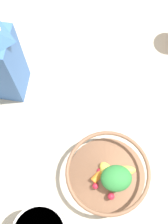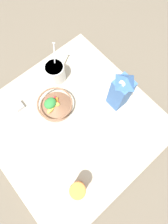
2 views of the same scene
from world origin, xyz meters
name	(u,v)px [view 1 (image 1 of 2)]	position (x,y,z in m)	size (l,w,h in m)	color
ground_plane	(106,130)	(0.00, 0.00, 0.00)	(6.00, 6.00, 0.00)	#665B4C
countertop	(107,128)	(0.00, 0.00, 0.02)	(0.95, 0.95, 0.05)	#B2A893
fruit_bowl	(108,174)	(-0.14, -0.02, 0.09)	(0.21, 0.21, 0.09)	brown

